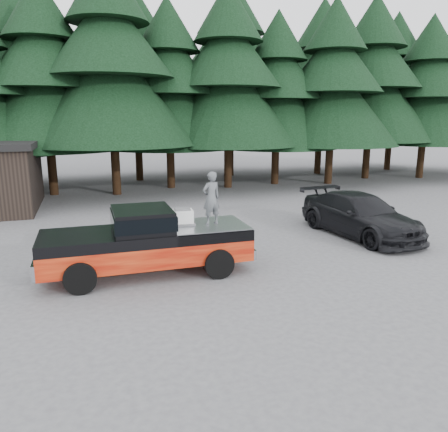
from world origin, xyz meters
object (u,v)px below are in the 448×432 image
object	(u,v)px
air_compressor	(182,217)
parked_car	(360,215)
man_on_bed	(211,198)
pickup_truck	(147,251)

from	to	relation	value
air_compressor	parked_car	distance (m)	7.39
air_compressor	man_on_bed	bearing A→B (deg)	-10.81
pickup_truck	man_on_bed	bearing A→B (deg)	-0.94
air_compressor	parked_car	bearing A→B (deg)	17.05
man_on_bed	parked_car	distance (m)	6.75
pickup_truck	parked_car	distance (m)	8.47
pickup_truck	man_on_bed	size ratio (longest dim) A/B	3.84
pickup_truck	man_on_bed	world-z (taller)	man_on_bed
pickup_truck	air_compressor	bearing A→B (deg)	10.35
air_compressor	parked_car	world-z (taller)	air_compressor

